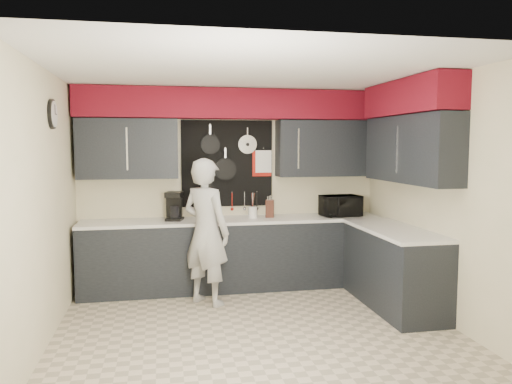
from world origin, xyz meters
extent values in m
plane|color=beige|center=(0.00, 0.00, 0.00)|extent=(4.00, 4.00, 0.00)
cube|color=beige|center=(0.00, 1.75, 1.30)|extent=(4.00, 0.01, 2.60)
cube|color=black|center=(-1.33, 1.59, 1.83)|extent=(1.24, 0.32, 0.75)
cube|color=black|center=(1.28, 1.59, 1.83)|extent=(1.34, 0.32, 0.75)
cube|color=maroon|center=(0.00, 1.57, 2.40)|extent=(3.94, 0.36, 0.38)
cube|color=black|center=(-0.05, 1.74, 1.62)|extent=(1.22, 0.03, 1.15)
cylinder|color=black|center=(-0.28, 1.70, 1.88)|extent=(0.26, 0.04, 0.26)
cylinder|color=black|center=(-0.08, 1.70, 1.55)|extent=(0.30, 0.04, 0.30)
cylinder|color=black|center=(-0.34, 1.70, 1.24)|extent=(0.27, 0.04, 0.27)
cylinder|color=silver|center=(0.22, 1.70, 1.88)|extent=(0.25, 0.02, 0.25)
cube|color=#A6160C|center=(0.42, 1.72, 1.62)|extent=(0.26, 0.01, 0.34)
cube|color=white|center=(0.44, 1.70, 1.65)|extent=(0.22, 0.01, 0.30)
cylinder|color=silver|center=(-0.50, 1.71, 1.13)|extent=(0.01, 0.01, 0.20)
cylinder|color=silver|center=(-0.33, 1.71, 1.13)|extent=(0.01, 0.01, 0.20)
cylinder|color=silver|center=(-0.16, 1.71, 1.13)|extent=(0.01, 0.01, 0.20)
cylinder|color=silver|center=(0.01, 1.71, 1.13)|extent=(0.01, 0.01, 0.20)
cylinder|color=silver|center=(0.18, 1.71, 1.13)|extent=(0.01, 0.01, 0.20)
cylinder|color=silver|center=(0.35, 1.71, 1.13)|extent=(0.01, 0.01, 0.20)
cube|color=beige|center=(2.00, 0.00, 1.30)|extent=(0.01, 3.50, 2.60)
cube|color=black|center=(1.84, 0.30, 1.83)|extent=(0.32, 1.70, 0.75)
cube|color=maroon|center=(1.82, 0.30, 2.40)|extent=(0.36, 1.70, 0.38)
cube|color=beige|center=(-2.00, 0.00, 1.30)|extent=(0.01, 3.50, 2.60)
cylinder|color=black|center=(-1.98, 0.40, 2.18)|extent=(0.04, 0.30, 0.30)
cylinder|color=white|center=(-1.96, 0.40, 2.18)|extent=(0.01, 0.26, 0.26)
cube|color=black|center=(0.00, 1.45, 0.44)|extent=(3.90, 0.60, 0.88)
cube|color=white|center=(0.00, 1.44, 0.90)|extent=(3.90, 0.63, 0.04)
cube|color=black|center=(1.70, 0.35, 0.44)|extent=(0.60, 1.60, 0.88)
cube|color=white|center=(1.69, 0.35, 0.90)|extent=(0.63, 1.60, 0.04)
cube|color=black|center=(0.00, 1.19, 0.05)|extent=(3.90, 0.06, 0.10)
imported|color=black|center=(1.43, 1.40, 1.06)|extent=(0.54, 0.39, 0.28)
cube|color=#3D1B13|center=(0.48, 1.47, 1.04)|extent=(0.13, 0.13, 0.23)
cylinder|color=white|center=(0.24, 1.45, 1.00)|extent=(0.12, 0.12, 0.15)
cube|color=black|center=(-0.77, 1.46, 0.94)|extent=(0.25, 0.28, 0.03)
cube|color=black|center=(-0.77, 1.54, 1.11)|extent=(0.21, 0.11, 0.33)
cube|color=black|center=(-0.77, 1.46, 1.25)|extent=(0.25, 0.28, 0.07)
cylinder|color=black|center=(-0.77, 1.43, 1.03)|extent=(0.12, 0.12, 0.15)
imported|color=beige|center=(-0.42, 0.87, 0.86)|extent=(0.74, 0.74, 1.72)
camera|label=1|loc=(-0.94, -4.90, 1.88)|focal=35.00mm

